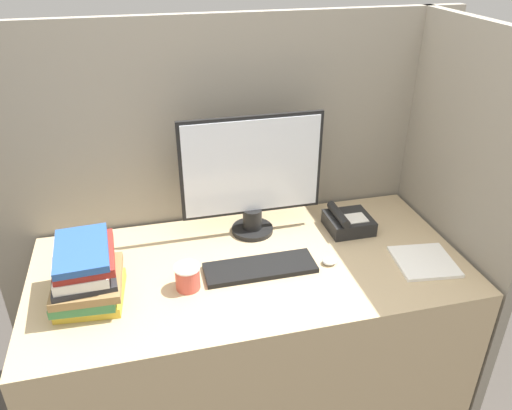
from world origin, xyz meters
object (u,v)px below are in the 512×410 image
at_px(monitor, 252,177).
at_px(coffee_cup, 188,277).
at_px(keyboard, 260,268).
at_px(desk_telephone, 348,222).
at_px(mouse, 330,261).
at_px(book_stack, 86,274).

bearing_deg(monitor, coffee_cup, -134.40).
height_order(keyboard, desk_telephone, desk_telephone).
bearing_deg(keyboard, mouse, -5.40).
relative_size(mouse, coffee_cup, 0.61).
bearing_deg(desk_telephone, coffee_cup, -161.60).
height_order(monitor, desk_telephone, monitor).
height_order(book_stack, desk_telephone, book_stack).
bearing_deg(book_stack, monitor, 24.31).
relative_size(coffee_cup, desk_telephone, 0.50).
relative_size(monitor, coffee_cup, 6.25).
xyz_separation_m(coffee_cup, book_stack, (-0.34, 0.03, 0.06)).
relative_size(monitor, mouse, 10.22).
height_order(monitor, mouse, monitor).
bearing_deg(coffee_cup, monitor, 45.60).
distance_m(monitor, book_stack, 0.74).
height_order(coffee_cup, book_stack, book_stack).
xyz_separation_m(monitor, mouse, (0.24, -0.31, -0.25)).
bearing_deg(desk_telephone, keyboard, -155.83).
xyz_separation_m(monitor, keyboard, (-0.04, -0.28, -0.25)).
relative_size(mouse, desk_telephone, 0.31).
relative_size(mouse, book_stack, 0.19).
distance_m(monitor, coffee_cup, 0.50).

